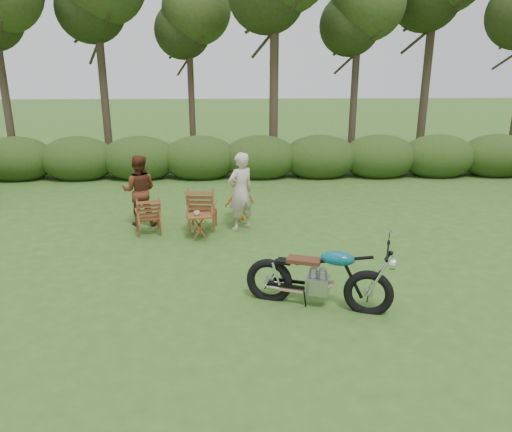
{
  "coord_description": "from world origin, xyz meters",
  "views": [
    {
      "loc": [
        -0.7,
        -7.36,
        3.92
      ],
      "look_at": [
        -0.38,
        1.92,
        0.9
      ],
      "focal_mm": 35.0,
      "sensor_mm": 36.0,
      "label": 1
    }
  ],
  "objects_px": {
    "side_table": "(200,227)",
    "adult_b": "(142,224)",
    "motorcycle": "(317,305)",
    "cup": "(197,213)",
    "child": "(240,220)",
    "adult_a": "(241,229)",
    "lawn_chair_right": "(203,229)",
    "lawn_chair_left": "(149,233)"
  },
  "relations": [
    {
      "from": "side_table",
      "to": "cup",
      "type": "xyz_separation_m",
      "value": [
        -0.05,
        -0.03,
        0.33
      ]
    },
    {
      "from": "side_table",
      "to": "cup",
      "type": "height_order",
      "value": "cup"
    },
    {
      "from": "adult_b",
      "to": "child",
      "type": "distance_m",
      "value": 2.4
    },
    {
      "from": "motorcycle",
      "to": "child",
      "type": "bearing_deg",
      "value": 123.81
    },
    {
      "from": "lawn_chair_right",
      "to": "adult_b",
      "type": "height_order",
      "value": "adult_b"
    },
    {
      "from": "cup",
      "to": "adult_b",
      "type": "bearing_deg",
      "value": 143.37
    },
    {
      "from": "motorcycle",
      "to": "child",
      "type": "relative_size",
      "value": 1.93
    },
    {
      "from": "motorcycle",
      "to": "adult_b",
      "type": "xyz_separation_m",
      "value": [
        -3.63,
        4.21,
        0.0
      ]
    },
    {
      "from": "side_table",
      "to": "lawn_chair_right",
      "type": "bearing_deg",
      "value": 87.55
    },
    {
      "from": "lawn_chair_right",
      "to": "cup",
      "type": "xyz_separation_m",
      "value": [
        -0.07,
        -0.69,
        0.61
      ]
    },
    {
      "from": "motorcycle",
      "to": "side_table",
      "type": "height_order",
      "value": "motorcycle"
    },
    {
      "from": "lawn_chair_right",
      "to": "lawn_chair_left",
      "type": "distance_m",
      "value": 1.25
    },
    {
      "from": "lawn_chair_right",
      "to": "child",
      "type": "relative_size",
      "value": 0.88
    },
    {
      "from": "side_table",
      "to": "adult_b",
      "type": "bearing_deg",
      "value": 144.89
    },
    {
      "from": "child",
      "to": "adult_b",
      "type": "bearing_deg",
      "value": -16.01
    },
    {
      "from": "cup",
      "to": "adult_a",
      "type": "xyz_separation_m",
      "value": [
        0.96,
        0.64,
        -0.61
      ]
    },
    {
      "from": "cup",
      "to": "adult_b",
      "type": "xyz_separation_m",
      "value": [
        -1.44,
        1.07,
        -0.61
      ]
    },
    {
      "from": "side_table",
      "to": "adult_b",
      "type": "relative_size",
      "value": 0.33
    },
    {
      "from": "cup",
      "to": "adult_a",
      "type": "height_order",
      "value": "adult_a"
    },
    {
      "from": "lawn_chair_left",
      "to": "cup",
      "type": "height_order",
      "value": "cup"
    },
    {
      "from": "side_table",
      "to": "cup",
      "type": "distance_m",
      "value": 0.33
    },
    {
      "from": "lawn_chair_left",
      "to": "child",
      "type": "distance_m",
      "value": 2.28
    },
    {
      "from": "lawn_chair_right",
      "to": "lawn_chair_left",
      "type": "xyz_separation_m",
      "value": [
        -1.23,
        -0.26,
        0.0
      ]
    },
    {
      "from": "motorcycle",
      "to": "cup",
      "type": "xyz_separation_m",
      "value": [
        -2.19,
        3.14,
        0.61
      ]
    },
    {
      "from": "cup",
      "to": "adult_b",
      "type": "distance_m",
      "value": 1.89
    },
    {
      "from": "side_table",
      "to": "child",
      "type": "distance_m",
      "value": 1.61
    },
    {
      "from": "motorcycle",
      "to": "adult_b",
      "type": "relative_size",
      "value": 1.34
    },
    {
      "from": "motorcycle",
      "to": "adult_b",
      "type": "height_order",
      "value": "adult_b"
    },
    {
      "from": "motorcycle",
      "to": "lawn_chair_right",
      "type": "relative_size",
      "value": 2.2
    },
    {
      "from": "adult_a",
      "to": "adult_b",
      "type": "xyz_separation_m",
      "value": [
        -2.4,
        0.43,
        0.0
      ]
    },
    {
      "from": "cup",
      "to": "child",
      "type": "relative_size",
      "value": 0.11
    },
    {
      "from": "adult_a",
      "to": "child",
      "type": "xyz_separation_m",
      "value": [
        -0.01,
        0.69,
        0.0
      ]
    },
    {
      "from": "lawn_chair_left",
      "to": "side_table",
      "type": "distance_m",
      "value": 1.3
    },
    {
      "from": "motorcycle",
      "to": "lawn_chair_left",
      "type": "height_order",
      "value": "motorcycle"
    },
    {
      "from": "lawn_chair_left",
      "to": "side_table",
      "type": "height_order",
      "value": "side_table"
    },
    {
      "from": "adult_a",
      "to": "child",
      "type": "distance_m",
      "value": 0.69
    },
    {
      "from": "motorcycle",
      "to": "adult_b",
      "type": "distance_m",
      "value": 5.55
    },
    {
      "from": "lawn_chair_right",
      "to": "child",
      "type": "bearing_deg",
      "value": -139.83
    },
    {
      "from": "motorcycle",
      "to": "adult_a",
      "type": "relative_size",
      "value": 1.24
    },
    {
      "from": "lawn_chair_right",
      "to": "cup",
      "type": "distance_m",
      "value": 0.92
    },
    {
      "from": "cup",
      "to": "adult_a",
      "type": "bearing_deg",
      "value": 33.49
    },
    {
      "from": "lawn_chair_left",
      "to": "cup",
      "type": "distance_m",
      "value": 1.37
    }
  ]
}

